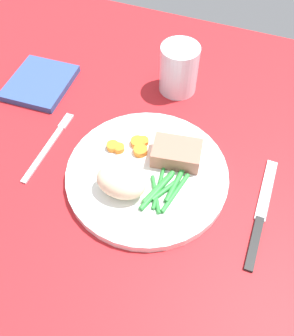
{
  "coord_description": "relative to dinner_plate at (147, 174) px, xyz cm",
  "views": [
    {
      "loc": [
        9.29,
        -34.38,
        52.19
      ],
      "look_at": [
        -2.87,
        -2.52,
        4.6
      ],
      "focal_mm": 38.79,
      "sensor_mm": 36.0,
      "label": 1
    }
  ],
  "objects": [
    {
      "name": "green_beans",
      "position": [
        3.91,
        -2.42,
        1.2
      ],
      "size": [
        5.75,
        10.05,
        0.89
      ],
      "color": "#2D8C38",
      "rests_on": "dinner_plate"
    },
    {
      "name": "knife",
      "position": [
        19.08,
        -0.29,
        -0.6
      ],
      "size": [
        1.7,
        20.5,
        0.64
      ],
      "rotation": [
        0.0,
        0.0,
        0.02
      ],
      "color": "black",
      "rests_on": "dining_table"
    },
    {
      "name": "dining_table",
      "position": [
        2.87,
        2.52,
        -1.8
      ],
      "size": [
        120.0,
        90.0,
        2.0
      ],
      "color": "red",
      "rests_on": "ground"
    },
    {
      "name": "fork",
      "position": [
        -18.66,
        -0.26,
        -0.6
      ],
      "size": [
        1.44,
        16.6,
        0.4
      ],
      "rotation": [
        0.0,
        0.0,
        0.01
      ],
      "color": "silver",
      "rests_on": "dining_table"
    },
    {
      "name": "dinner_plate",
      "position": [
        0.0,
        0.0,
        0.0
      ],
      "size": [
        26.73,
        26.73,
        1.6
      ],
      "primitive_type": "cylinder",
      "color": "white",
      "rests_on": "dining_table"
    },
    {
      "name": "meat_portion",
      "position": [
        3.61,
        4.21,
        2.32
      ],
      "size": [
        8.68,
        6.55,
        3.04
      ],
      "primitive_type": "cube",
      "rotation": [
        0.0,
        0.0,
        0.16
      ],
      "color": "#A86B56",
      "rests_on": "dinner_plate"
    },
    {
      "name": "napkin",
      "position": [
        -28.3,
        13.43,
        -0.14
      ],
      "size": [
        12.34,
        13.86,
        1.33
      ],
      "primitive_type": "cube",
      "rotation": [
        0.0,
        0.0,
        0.05
      ],
      "color": "#334C8C",
      "rests_on": "dining_table"
    },
    {
      "name": "carrot_slices",
      "position": [
        -4.29,
        3.59,
        1.3
      ],
      "size": [
        7.0,
        5.28,
        1.08
      ],
      "color": "orange",
      "rests_on": "dinner_plate"
    },
    {
      "name": "mashed_potatoes",
      "position": [
        -2.41,
        -4.81,
        3.3
      ],
      "size": [
        7.86,
        5.41,
        4.99
      ],
      "primitive_type": "ellipsoid",
      "color": "beige",
      "rests_on": "dinner_plate"
    },
    {
      "name": "water_glass",
      "position": [
        -2.05,
        22.52,
        3.29
      ],
      "size": [
        7.38,
        7.38,
        9.64
      ],
      "color": "silver",
      "rests_on": "dining_table"
    }
  ]
}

